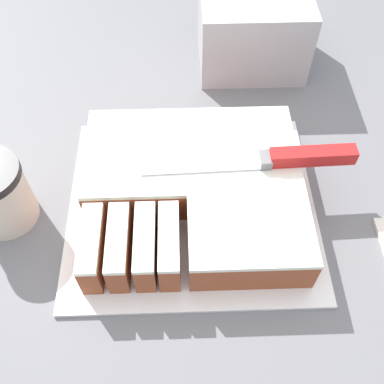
{
  "coord_description": "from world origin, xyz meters",
  "views": [
    {
      "loc": [
        0.02,
        -0.41,
        1.49
      ],
      "look_at": [
        0.03,
        -0.04,
        0.97
      ],
      "focal_mm": 42.0,
      "sensor_mm": 36.0,
      "label": 1
    }
  ],
  "objects_px": {
    "cake": "(196,189)",
    "knife": "(291,158)",
    "cake_board": "(192,205)",
    "storage_box": "(252,27)"
  },
  "relations": [
    {
      "from": "cake",
      "to": "storage_box",
      "type": "xyz_separation_m",
      "value": [
        0.12,
        0.34,
        0.03
      ]
    },
    {
      "from": "knife",
      "to": "storage_box",
      "type": "bearing_deg",
      "value": -88.65
    },
    {
      "from": "cake",
      "to": "knife",
      "type": "distance_m",
      "value": 0.14
    },
    {
      "from": "storage_box",
      "to": "cake",
      "type": "bearing_deg",
      "value": -108.85
    },
    {
      "from": "cake",
      "to": "knife",
      "type": "xyz_separation_m",
      "value": [
        0.13,
        0.02,
        0.04
      ]
    },
    {
      "from": "cake",
      "to": "knife",
      "type": "height_order",
      "value": "knife"
    },
    {
      "from": "cake_board",
      "to": "storage_box",
      "type": "relative_size",
      "value": 1.9
    },
    {
      "from": "cake",
      "to": "knife",
      "type": "bearing_deg",
      "value": 8.72
    },
    {
      "from": "cake_board",
      "to": "storage_box",
      "type": "height_order",
      "value": "storage_box"
    },
    {
      "from": "cake_board",
      "to": "storage_box",
      "type": "distance_m",
      "value": 0.37
    }
  ]
}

